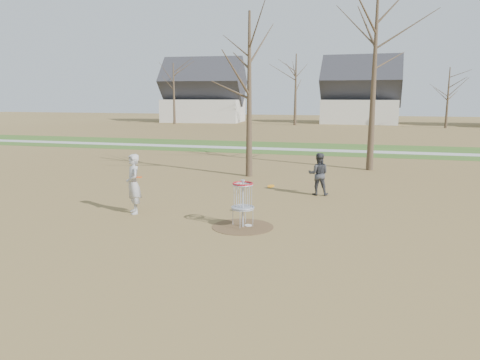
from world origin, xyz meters
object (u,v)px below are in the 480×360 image
object	(u,v)px
disc_grounded	(248,225)
disc_golf_basket	(243,196)
player_throwing	(318,174)
player_standing	(133,184)

from	to	relation	value
disc_grounded	disc_golf_basket	distance (m)	0.91
disc_golf_basket	disc_grounded	bearing A→B (deg)	45.56
player_throwing	disc_grounded	bearing A→B (deg)	67.49
player_standing	disc_grounded	size ratio (longest dim) A/B	8.77
player_standing	player_throwing	xyz separation A→B (m)	(5.43, 4.46, -0.15)
player_throwing	disc_golf_basket	bearing A→B (deg)	66.60
player_standing	disc_grounded	xyz separation A→B (m)	(3.93, -0.48, -0.94)
disc_grounded	disc_golf_basket	xyz separation A→B (m)	(-0.13, -0.13, 0.89)
player_standing	disc_grounded	bearing A→B (deg)	43.47
disc_grounded	disc_golf_basket	size ratio (longest dim) A/B	0.16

